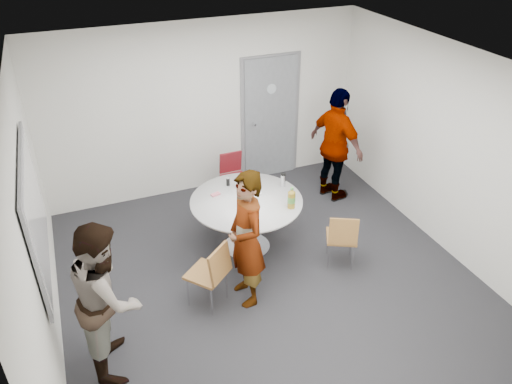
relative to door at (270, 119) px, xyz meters
name	(u,v)px	position (x,y,z in m)	size (l,w,h in m)	color
floor	(267,276)	(-1.10, -2.48, -1.03)	(5.00, 5.00, 0.00)	black
ceiling	(270,69)	(-1.10, -2.48, 1.67)	(5.00, 5.00, 0.00)	silver
wall_back	(204,109)	(-1.10, 0.02, 0.32)	(5.00, 5.00, 0.00)	silver
wall_left	(34,233)	(-3.60, -2.48, 0.32)	(5.00, 5.00, 0.00)	silver
wall_right	(445,149)	(1.40, -2.48, 0.32)	(5.00, 5.00, 0.00)	silver
wall_front	(400,343)	(-1.10, -4.98, 0.32)	(5.00, 5.00, 0.00)	silver
door	(270,119)	(0.00, 0.00, 0.00)	(1.02, 0.17, 2.12)	slate
whiteboard	(35,214)	(-3.56, -2.28, 0.42)	(0.04, 1.90, 1.25)	gray
table	(248,207)	(-1.09, -1.82, -0.37)	(1.47, 1.47, 1.06)	silver
chair_near_left	(212,270)	(-1.88, -2.71, -0.51)	(0.59, 0.59, 0.85)	brown
chair_near_right	(342,236)	(-0.13, -2.64, -0.55)	(0.52, 0.53, 0.79)	brown
chair_far	(233,172)	(-0.85, -0.54, -0.56)	(0.38, 0.41, 0.78)	maroon
person_main	(246,240)	(-1.47, -2.74, -0.17)	(0.62, 0.41, 1.71)	#A5C6EA
person_left	(107,297)	(-3.05, -3.09, -0.17)	(0.83, 0.64, 1.70)	white
person_right	(336,146)	(0.63, -1.08, -0.12)	(1.06, 0.44, 1.80)	black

